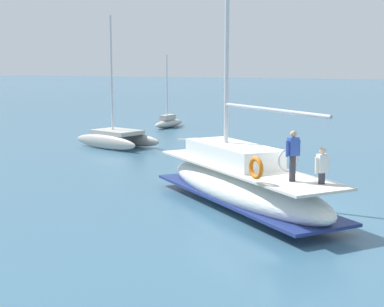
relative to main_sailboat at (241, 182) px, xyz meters
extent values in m
plane|color=#38607A|center=(0.15, -1.88, -0.90)|extent=(400.00, 400.00, 0.00)
ellipsoid|color=white|center=(-0.04, -0.06, -0.20)|extent=(7.73, 9.09, 1.40)
cube|color=navy|center=(-0.04, -0.06, -0.51)|extent=(7.63, 8.95, 0.10)
cube|color=beige|center=(-0.04, -0.06, 0.54)|extent=(7.29, 8.59, 0.08)
cube|color=white|center=(0.39, 0.51, 0.93)|extent=(3.96, 4.45, 0.70)
cylinder|color=silver|center=(0.68, 0.89, 5.66)|extent=(0.16, 0.16, 10.16)
cylinder|color=#B7B7BC|center=(-1.06, -1.40, 2.70)|extent=(3.59, 4.65, 0.12)
cylinder|color=silver|center=(2.63, 3.45, 1.05)|extent=(0.75, 0.59, 0.06)
torus|color=orange|center=(-2.58, -1.45, 1.05)|extent=(0.54, 0.64, 0.70)
cylinder|color=#33333D|center=(-1.79, -2.35, 0.98)|extent=(0.20, 0.20, 0.80)
cube|color=#3351AD|center=(-1.79, -2.35, 1.66)|extent=(0.38, 0.35, 0.56)
sphere|color=tan|center=(-1.79, -2.35, 2.05)|extent=(0.20, 0.20, 0.20)
cylinder|color=#3351AD|center=(-1.97, -2.22, 1.61)|extent=(0.09, 0.09, 0.50)
cylinder|color=#3351AD|center=(-1.62, -2.48, 1.61)|extent=(0.09, 0.09, 0.50)
cylinder|color=#33333D|center=(-1.79, -3.26, 0.76)|extent=(0.20, 0.20, 0.35)
cube|color=white|center=(-1.79, -3.26, 1.21)|extent=(0.38, 0.35, 0.56)
sphere|color=beige|center=(-1.79, -3.26, 1.60)|extent=(0.20, 0.20, 0.20)
cylinder|color=white|center=(-1.96, -3.12, 1.16)|extent=(0.09, 0.09, 0.50)
cylinder|color=white|center=(-1.62, -3.39, 1.16)|extent=(0.09, 0.09, 0.50)
torus|color=silver|center=(-1.65, -2.16, 1.20)|extent=(0.64, 0.51, 0.76)
ellipsoid|color=#B7B2A8|center=(21.72, 14.64, -0.58)|extent=(4.03, 1.10, 0.65)
cube|color=#B7B2A8|center=(21.52, 14.64, -0.05)|extent=(1.62, 0.67, 0.40)
cylinder|color=silver|center=(21.42, 14.65, 2.34)|extent=(0.11, 0.11, 5.19)
ellipsoid|color=#B7B2A8|center=(9.51, 12.47, -0.47)|extent=(1.85, 5.24, 0.85)
ellipsoid|color=#B7B2A8|center=(11.43, 11.97, -0.47)|extent=(1.85, 5.24, 0.85)
cube|color=#B7B2A8|center=(10.47, 12.22, 0.05)|extent=(2.64, 3.30, 0.24)
cylinder|color=silver|center=(10.57, 12.60, 3.64)|extent=(0.13, 0.13, 6.93)
camera|label=1|loc=(-18.35, -6.98, 4.11)|focal=52.40mm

